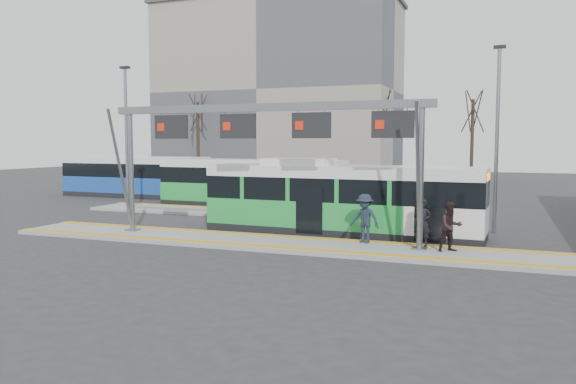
% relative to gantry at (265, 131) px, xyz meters
% --- Properties ---
extents(ground, '(120.00, 120.00, 0.00)m').
position_rel_gantry_xyz_m(ground, '(0.35, -0.25, -4.30)').
color(ground, '#2D2D30').
rests_on(ground, ground).
extents(platform_main, '(22.00, 3.00, 0.15)m').
position_rel_gantry_xyz_m(platform_main, '(0.35, -0.25, -4.22)').
color(platform_main, gray).
rests_on(platform_main, ground).
extents(platform_second, '(20.00, 3.00, 0.15)m').
position_rel_gantry_xyz_m(platform_second, '(-3.65, 7.75, -4.22)').
color(platform_second, gray).
rests_on(platform_second, ground).
extents(tactile_main, '(22.00, 2.65, 0.02)m').
position_rel_gantry_xyz_m(tactile_main, '(0.35, -0.25, -4.14)').
color(tactile_main, gold).
rests_on(tactile_main, platform_main).
extents(tactile_second, '(20.00, 0.35, 0.02)m').
position_rel_gantry_xyz_m(tactile_second, '(-3.65, 8.90, -4.14)').
color(tactile_second, gold).
rests_on(tactile_second, platform_second).
extents(gantry, '(13.00, 1.68, 5.20)m').
position_rel_gantry_xyz_m(gantry, '(0.00, 0.00, 0.00)').
color(gantry, slate).
rests_on(gantry, platform_main).
extents(apartment_block, '(24.50, 12.50, 18.40)m').
position_rel_gantry_xyz_m(apartment_block, '(-13.65, 35.75, 4.91)').
color(apartment_block, gray).
rests_on(apartment_block, ground).
extents(hero_bus, '(11.72, 2.96, 3.20)m').
position_rel_gantry_xyz_m(hero_bus, '(2.14, 3.06, -2.84)').
color(hero_bus, black).
rests_on(hero_bus, ground).
extents(bg_bus_green, '(11.51, 2.72, 2.86)m').
position_rel_gantry_xyz_m(bg_bus_green, '(-5.64, 11.07, -2.89)').
color(bg_bus_green, black).
rests_on(bg_bus_green, ground).
extents(bg_bus_blue, '(11.15, 2.75, 2.89)m').
position_rel_gantry_xyz_m(bg_bus_blue, '(-16.06, 13.81, -2.87)').
color(bg_bus_blue, black).
rests_on(bg_bus_blue, ground).
extents(passenger_a, '(0.69, 0.52, 1.69)m').
position_rel_gantry_xyz_m(passenger_a, '(5.85, 0.74, -3.30)').
color(passenger_a, black).
rests_on(passenger_a, platform_main).
extents(passenger_b, '(1.05, 1.00, 1.72)m').
position_rel_gantry_xyz_m(passenger_b, '(6.88, 0.04, -3.29)').
color(passenger_b, black).
rests_on(passenger_b, platform_main).
extents(passenger_c, '(1.32, 0.97, 1.82)m').
position_rel_gantry_xyz_m(passenger_c, '(3.75, 0.63, -3.24)').
color(passenger_c, '#1D2734').
rests_on(passenger_c, platform_main).
extents(tree_left, '(1.40, 1.40, 8.91)m').
position_rel_gantry_xyz_m(tree_left, '(-1.80, 31.09, 2.46)').
color(tree_left, '#382B21').
rests_on(tree_left, ground).
extents(tree_mid, '(1.40, 1.40, 8.40)m').
position_rel_gantry_xyz_m(tree_mid, '(6.10, 28.80, 2.07)').
color(tree_mid, '#382B21').
rests_on(tree_mid, ground).
extents(tree_far, '(1.40, 1.40, 8.85)m').
position_rel_gantry_xyz_m(tree_far, '(-19.28, 28.43, 2.41)').
color(tree_far, '#382B21').
rests_on(tree_far, ground).
extents(lamp_west, '(0.50, 0.25, 7.73)m').
position_rel_gantry_xyz_m(lamp_west, '(-9.55, 4.31, -0.19)').
color(lamp_west, slate).
rests_on(lamp_west, ground).
extents(lamp_east, '(0.50, 0.25, 7.91)m').
position_rel_gantry_xyz_m(lamp_east, '(8.22, 5.70, -0.10)').
color(lamp_east, slate).
rests_on(lamp_east, ground).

